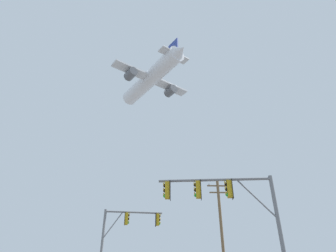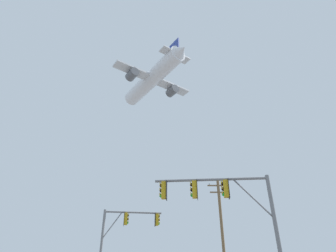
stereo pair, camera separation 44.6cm
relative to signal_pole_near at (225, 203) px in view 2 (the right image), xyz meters
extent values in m
cylinder|color=slate|center=(2.35, -0.27, -1.73)|extent=(0.20, 0.20, 6.32)
cylinder|color=slate|center=(-0.64, 0.07, 1.27)|extent=(6.00, 0.84, 0.15)
cylinder|color=slate|center=(1.45, -0.17, 0.24)|extent=(1.86, 0.29, 2.11)
cube|color=gold|center=(-3.15, 0.36, 0.75)|extent=(0.29, 0.35, 0.90)
cylinder|color=gold|center=(-3.15, 0.36, 1.26)|extent=(0.05, 0.05, 0.12)
cube|color=black|center=(-3.01, 0.35, 0.75)|extent=(0.08, 0.46, 1.04)
sphere|color=black|center=(-3.30, 0.38, 1.02)|extent=(0.20, 0.20, 0.20)
cylinder|color=gold|center=(-3.36, 0.39, 1.08)|extent=(0.06, 0.21, 0.21)
sphere|color=black|center=(-3.30, 0.38, 0.74)|extent=(0.20, 0.20, 0.20)
cylinder|color=gold|center=(-3.36, 0.39, 0.80)|extent=(0.06, 0.21, 0.21)
sphere|color=green|center=(-3.30, 0.38, 0.46)|extent=(0.20, 0.20, 0.20)
cylinder|color=gold|center=(-3.36, 0.39, 0.52)|extent=(0.06, 0.21, 0.21)
cube|color=gold|center=(-1.51, 0.17, 0.75)|extent=(0.29, 0.35, 0.90)
cylinder|color=gold|center=(-1.51, 0.17, 1.26)|extent=(0.05, 0.05, 0.12)
cube|color=black|center=(-1.37, 0.16, 0.75)|extent=(0.08, 0.46, 1.04)
sphere|color=black|center=(-1.65, 0.19, 1.02)|extent=(0.20, 0.20, 0.20)
cylinder|color=gold|center=(-1.72, 0.20, 1.08)|extent=(0.06, 0.21, 0.21)
sphere|color=black|center=(-1.65, 0.19, 0.74)|extent=(0.20, 0.20, 0.20)
cylinder|color=gold|center=(-1.72, 0.20, 0.80)|extent=(0.06, 0.21, 0.21)
sphere|color=green|center=(-1.65, 0.19, 0.46)|extent=(0.20, 0.20, 0.20)
cylinder|color=gold|center=(-1.72, 0.20, 0.52)|extent=(0.06, 0.21, 0.21)
cube|color=gold|center=(0.14, -0.02, 0.75)|extent=(0.29, 0.35, 0.90)
cylinder|color=gold|center=(0.14, -0.02, 1.26)|extent=(0.05, 0.05, 0.12)
cube|color=black|center=(0.28, -0.03, 0.75)|extent=(0.08, 0.46, 1.04)
sphere|color=black|center=(-0.01, 0.00, 1.02)|extent=(0.20, 0.20, 0.20)
cylinder|color=gold|center=(-0.07, 0.01, 1.08)|extent=(0.06, 0.21, 0.21)
sphere|color=black|center=(-0.01, 0.00, 0.74)|extent=(0.20, 0.20, 0.20)
cylinder|color=gold|center=(-0.07, 0.01, 0.80)|extent=(0.06, 0.21, 0.21)
sphere|color=green|center=(-0.01, 0.00, 0.46)|extent=(0.20, 0.20, 0.20)
cylinder|color=gold|center=(-0.07, 0.01, 0.52)|extent=(0.06, 0.21, 0.21)
cylinder|color=slate|center=(-7.81, 8.25, -1.79)|extent=(0.20, 0.20, 6.21)
cylinder|color=slate|center=(-5.56, 8.56, 1.17)|extent=(4.52, 0.76, 0.15)
cylinder|color=slate|center=(-7.14, 8.34, 0.16)|extent=(1.43, 0.27, 2.07)
cube|color=gold|center=(-3.68, 8.81, 0.64)|extent=(0.30, 0.35, 0.90)
cylinder|color=gold|center=(-3.68, 8.81, 1.15)|extent=(0.05, 0.05, 0.12)
cube|color=black|center=(-3.81, 8.80, 0.64)|extent=(0.09, 0.46, 1.04)
sphere|color=black|center=(-3.53, 8.83, 0.91)|extent=(0.20, 0.20, 0.20)
cylinder|color=gold|center=(-3.47, 8.84, 0.97)|extent=(0.07, 0.21, 0.21)
sphere|color=black|center=(-3.53, 8.83, 0.63)|extent=(0.20, 0.20, 0.20)
cylinder|color=gold|center=(-3.47, 8.84, 0.69)|extent=(0.07, 0.21, 0.21)
sphere|color=green|center=(-3.53, 8.83, 0.35)|extent=(0.20, 0.20, 0.20)
cylinder|color=gold|center=(-3.47, 8.84, 0.41)|extent=(0.07, 0.21, 0.21)
cube|color=gold|center=(-6.15, 8.48, 0.64)|extent=(0.30, 0.35, 0.90)
cylinder|color=gold|center=(-6.15, 8.48, 1.15)|extent=(0.05, 0.05, 0.12)
cube|color=black|center=(-6.29, 8.46, 0.64)|extent=(0.09, 0.46, 1.04)
sphere|color=black|center=(-6.01, 8.50, 0.91)|extent=(0.20, 0.20, 0.20)
cylinder|color=gold|center=(-5.94, 8.51, 0.97)|extent=(0.07, 0.21, 0.21)
sphere|color=black|center=(-6.01, 8.50, 0.63)|extent=(0.20, 0.20, 0.20)
cylinder|color=gold|center=(-5.94, 8.51, 0.69)|extent=(0.07, 0.21, 0.21)
sphere|color=green|center=(-6.01, 8.50, 0.35)|extent=(0.20, 0.20, 0.20)
cylinder|color=gold|center=(-5.94, 8.51, 0.41)|extent=(0.07, 0.21, 0.21)
cylinder|color=brown|center=(2.52, 13.57, 0.24)|extent=(0.28, 0.28, 10.26)
cube|color=brown|center=(2.52, 13.57, 4.87)|extent=(2.20, 0.12, 0.12)
cube|color=brown|center=(2.52, 13.57, 4.17)|extent=(1.80, 0.12, 0.12)
cylinder|color=gray|center=(1.62, 13.57, 4.99)|extent=(0.10, 0.10, 0.18)
cylinder|color=gray|center=(3.42, 13.57, 4.99)|extent=(0.10, 0.10, 0.18)
cylinder|color=white|center=(-5.60, 29.97, 31.53)|extent=(12.46, 16.45, 3.15)
cone|color=white|center=(-11.07, 38.14, 31.53)|extent=(3.69, 3.46, 2.99)
cone|color=white|center=(-0.19, 21.88, 31.53)|extent=(3.32, 3.12, 2.67)
cube|color=silver|center=(-5.33, 29.56, 31.06)|extent=(15.09, 11.10, 0.35)
cylinder|color=#595B60|center=(-9.22, 26.96, 30.12)|extent=(2.78, 2.95, 1.77)
cylinder|color=#595B60|center=(-1.44, 32.16, 30.12)|extent=(2.78, 2.95, 1.77)
cube|color=navy|center=(-1.33, 23.60, 33.30)|extent=(1.73, 2.42, 3.74)
cube|color=silver|center=(-1.23, 23.43, 31.83)|extent=(5.89, 4.75, 0.20)
camera|label=1|loc=(-3.66, -14.41, -3.27)|focal=29.50mm
camera|label=2|loc=(-3.21, -14.42, -3.27)|focal=29.50mm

